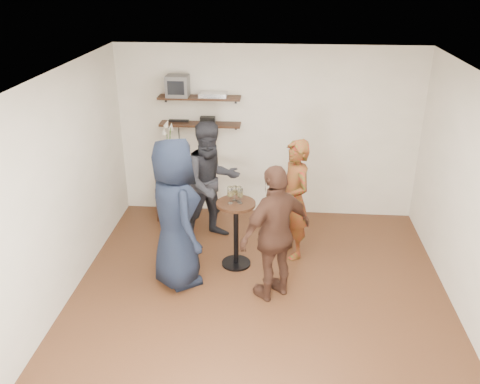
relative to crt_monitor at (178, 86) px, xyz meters
The scene contains 18 objects.
room 2.81m from the crt_monitor, 61.14° to the right, with size 4.58×5.08×2.68m.
shelf_upper 0.35m from the crt_monitor, ahead, with size 1.20×0.25×0.04m, color black.
shelf_lower 0.65m from the crt_monitor, ahead, with size 1.20×0.25×0.04m, color black.
crt_monitor is the anchor object (origin of this frame).
dvd_deck 0.53m from the crt_monitor, ahead, with size 0.40×0.24×0.06m, color silver.
radio 0.65m from the crt_monitor, ahead, with size 0.22×0.10×0.10m, color black.
power_strip 0.54m from the crt_monitor, 112.89° to the left, with size 0.30×0.05×0.03m, color black.
side_table 1.55m from the crt_monitor, 128.77° to the right, with size 0.59×0.59×0.58m.
vase_lilies 1.15m from the crt_monitor, 128.80° to the right, with size 0.20×0.20×1.01m.
drinks_table 2.29m from the crt_monitor, 57.03° to the right, with size 0.49×0.49×0.90m.
wine_glass_fl 2.01m from the crt_monitor, 59.33° to the right, with size 0.07×0.07×0.22m.
wine_glass_fr 2.07m from the crt_monitor, 55.85° to the right, with size 0.07×0.07×0.20m.
wine_glass_bl 1.98m from the crt_monitor, 56.61° to the right, with size 0.07×0.07×0.20m.
wine_glass_br 2.03m from the crt_monitor, 55.60° to the right, with size 0.07×0.07×0.20m.
person_plaid 2.39m from the crt_monitor, 34.26° to the right, with size 0.59×0.39×1.62m, color #A91319.
person_dark 1.51m from the crt_monitor, 54.54° to the right, with size 0.84×0.65×1.72m, color black.
person_navy 2.23m from the crt_monitor, 81.59° to the right, with size 0.91×0.59×1.86m, color black.
person_brown 2.85m from the crt_monitor, 55.09° to the right, with size 0.97×0.40×1.65m, color #3F251B.
Camera 1 is at (0.17, -4.81, 3.63)m, focal length 38.00 mm.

